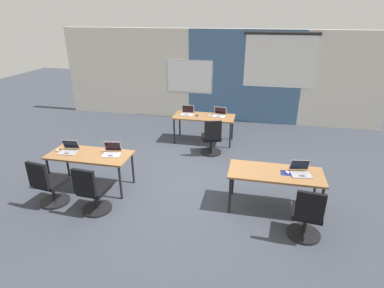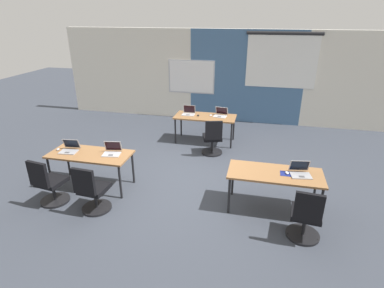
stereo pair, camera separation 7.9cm
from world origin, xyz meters
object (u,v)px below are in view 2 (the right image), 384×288
laptop_near_right_end (300,172)px  laptop_near_left_end (69,149)px  laptop_far_left (189,113)px  chair_near_left_inner (92,193)px  chair_far_right (213,140)px  desk_near_left (90,156)px  laptop_far_right (221,114)px  desk_near_right (275,176)px  laptop_near_left_inner (112,151)px  mouse_far_left (198,115)px  mouse_near_left_end (58,149)px  chair_near_left_end (49,185)px  mouse_near_right_end (287,173)px  mouse_far_right (211,115)px  desk_far_center (205,118)px  chair_near_right_end (306,219)px

laptop_near_right_end → laptop_near_left_end: laptop_near_right_end is taller
laptop_near_right_end → laptop_far_left: size_ratio=1.12×
chair_near_left_inner → chair_far_right: bearing=-116.0°
laptop_near_left_end → desk_near_left: bearing=-7.2°
laptop_far_right → laptop_near_right_end: size_ratio=1.00×
desk_near_right → laptop_far_left: laptop_far_left is taller
desk_near_left → desk_near_right: 3.50m
laptop_near_right_end → laptop_near_left_inner: 3.47m
chair_far_right → mouse_far_left: size_ratio=8.62×
laptop_near_right_end → laptop_far_left: (-2.61, 2.82, 0.00)m
mouse_near_left_end → chair_near_left_inner: bearing=-34.8°
laptop_far_right → mouse_near_left_end: (-2.84, -2.89, -0.03)m
chair_near_left_end → chair_far_right: bearing=-123.8°
laptop_near_left_inner → mouse_near_left_end: (-1.13, -0.08, -0.03)m
laptop_far_right → laptop_near_left_end: laptop_far_right is taller
laptop_far_left → mouse_far_left: bearing=-15.4°
desk_near_left → mouse_near_right_end: mouse_near_right_end is taller
mouse_far_left → mouse_near_left_end: bearing=-129.2°
laptop_near_left_end → laptop_far_left: bearing=52.6°
chair_near_left_inner → mouse_far_right: bearing=-107.5°
mouse_near_right_end → mouse_far_left: (-2.12, 2.77, -0.00)m
laptop_far_left → mouse_near_left_end: size_ratio=2.96×
desk_far_center → desk_near_left: bearing=-122.0°
desk_near_right → mouse_near_right_end: mouse_near_right_end is taller
chair_near_right_end → laptop_near_left_end: size_ratio=2.54×
desk_far_center → mouse_far_left: mouse_far_left is taller
mouse_far_right → laptop_near_left_end: (-2.33, -2.85, 0.03)m
mouse_far_right → chair_near_right_end: 4.16m
laptop_far_left → desk_near_left: bearing=-115.2°
chair_near_left_inner → laptop_near_left_end: bearing=-38.0°
chair_near_left_end → mouse_far_left: bearing=-111.2°
laptop_near_left_inner → chair_near_left_inner: bearing=-98.2°
mouse_near_right_end → mouse_near_left_end: 4.39m
desk_near_right → chair_far_right: (-1.42, 2.04, -0.28)m
desk_near_left → laptop_far_right: laptop_far_right is taller
laptop_near_left_inner → laptop_near_left_end: size_ratio=1.03×
mouse_far_left → laptop_near_left_end: laptop_near_left_end is taller
laptop_near_left_inner → laptop_near_left_end: 0.87m
desk_near_left → chair_near_right_end: chair_near_right_end is taller
desk_near_left → chair_near_right_end: size_ratio=1.74×
desk_near_right → mouse_near_right_end: (0.19, 0.00, 0.08)m
desk_near_left → laptop_near_right_end: 3.91m
mouse_far_left → mouse_near_left_end: (-2.26, -2.77, 0.00)m
laptop_near_left_end → chair_near_left_end: size_ratio=0.39×
chair_far_right → laptop_far_left: size_ratio=2.76×
desk_far_center → mouse_near_right_end: (1.94, -2.80, 0.08)m
chair_near_left_inner → laptop_near_right_end: bearing=-162.7°
desk_near_left → laptop_near_left_inner: laptop_near_left_inner is taller
desk_far_center → laptop_far_right: laptop_far_right is taller
mouse_near_right_end → mouse_far_left: mouse_near_right_end is taller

